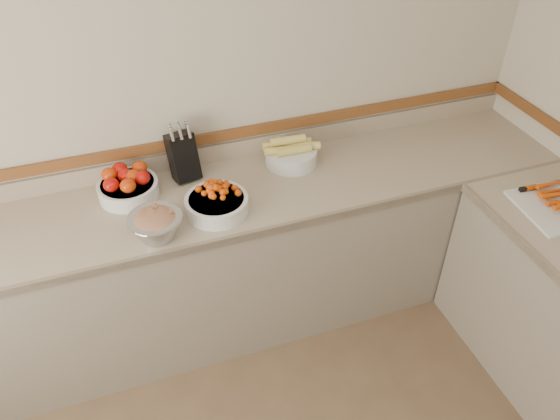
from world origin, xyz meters
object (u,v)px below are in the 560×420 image
object	(u,v)px
tomato_bowl	(128,185)
cherry_tomato_bowl	(216,202)
rhubarb_bowl	(156,225)
corn_bowl	(291,153)
knife_block	(183,156)

from	to	relation	value
tomato_bowl	cherry_tomato_bowl	distance (m)	0.47
rhubarb_bowl	corn_bowl	bearing A→B (deg)	25.11
cherry_tomato_bowl	rhubarb_bowl	size ratio (longest dim) A/B	1.23
tomato_bowl	corn_bowl	size ratio (longest dim) A/B	0.96
cherry_tomato_bowl	corn_bowl	distance (m)	0.56
knife_block	tomato_bowl	bearing A→B (deg)	-166.65
tomato_bowl	knife_block	bearing A→B (deg)	13.35
cherry_tomato_bowl	rhubarb_bowl	xyz separation A→B (m)	(-0.30, -0.09, 0.02)
knife_block	tomato_bowl	xyz separation A→B (m)	(-0.30, -0.07, -0.07)
corn_bowl	tomato_bowl	bearing A→B (deg)	-179.48
knife_block	cherry_tomato_bowl	distance (m)	0.36
knife_block	cherry_tomato_bowl	xyz separation A→B (m)	(0.08, -0.34, -0.08)
knife_block	rhubarb_bowl	xyz separation A→B (m)	(-0.22, -0.43, -0.06)
corn_bowl	cherry_tomato_bowl	bearing A→B (deg)	-150.23
knife_block	rhubarb_bowl	bearing A→B (deg)	-116.79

